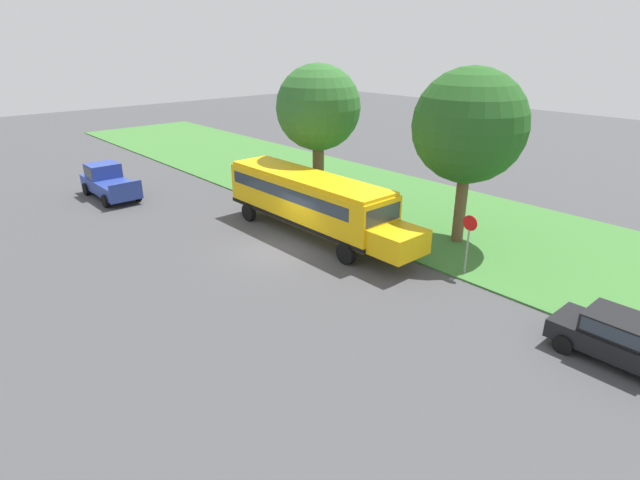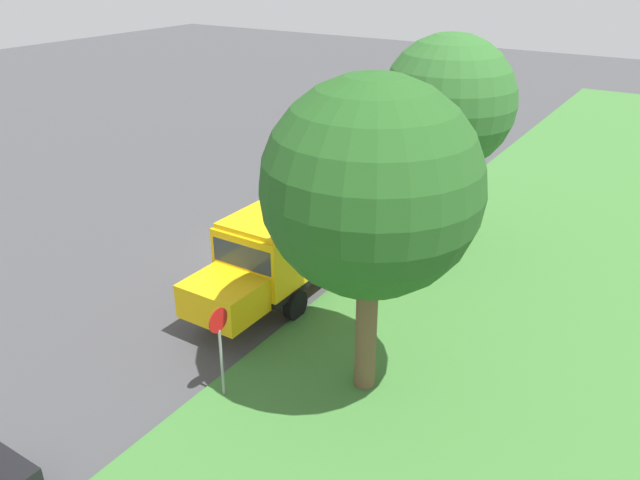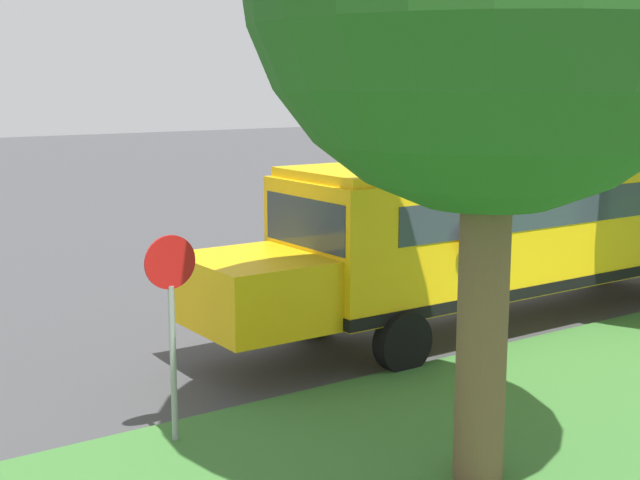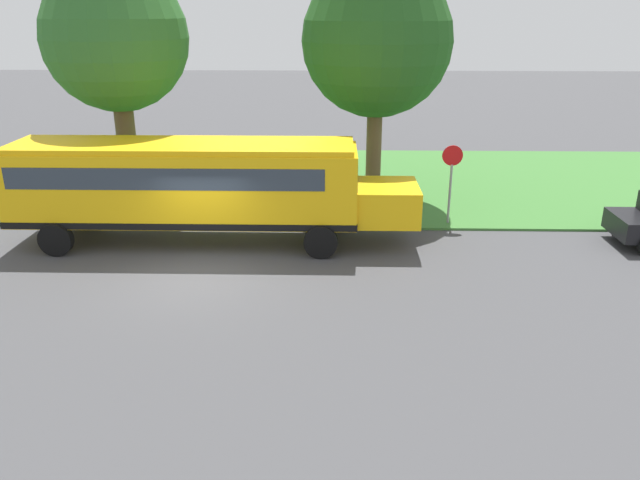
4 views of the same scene
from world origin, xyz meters
name	(u,v)px [view 4 (image 4 of 4)]	position (x,y,z in m)	size (l,w,h in m)	color
ground_plane	(196,277)	(0.00, 0.00, 0.00)	(120.00, 120.00, 0.00)	#424244
grass_verge	(245,181)	(-10.00, 0.00, 0.04)	(12.00, 80.00, 0.08)	#3D7533
school_bus	(194,183)	(-2.75, -0.50, 1.92)	(2.84, 12.42, 3.16)	yellow
oak_tree_beside_bus	(115,39)	(-6.04, -3.59, 5.99)	(4.83, 4.83, 8.43)	brown
oak_tree_roadside_mid	(376,41)	(-7.70, 5.25, 5.86)	(5.38, 5.38, 8.55)	brown
stop_sign	(451,175)	(-4.60, 7.68, 1.74)	(0.08, 0.68, 2.74)	gray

